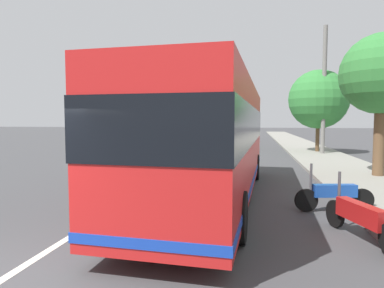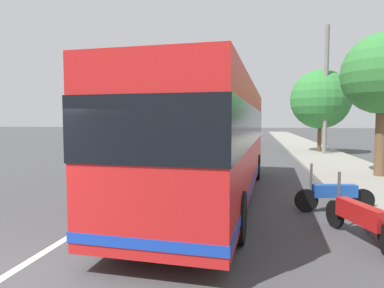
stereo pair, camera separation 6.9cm
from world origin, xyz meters
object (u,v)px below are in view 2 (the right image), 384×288
object	(u,v)px
roadside_tree_mid_block	(383,75)
motorcycle_angled	(334,194)
coach_bus	(213,136)
car_oncoming	(244,135)
roadside_tree_far_block	(320,99)
car_behind_bus	(238,139)
motorcycle_nearest_curb	(359,217)
utility_pole	(326,91)

from	to	relation	value
roadside_tree_mid_block	motorcycle_angled	bearing A→B (deg)	152.19
coach_bus	motorcycle_angled	distance (m)	3.65
motorcycle_angled	car_oncoming	size ratio (longest dim) A/B	0.46
roadside_tree_far_block	car_behind_bus	bearing A→B (deg)	51.96
motorcycle_angled	car_behind_bus	world-z (taller)	car_behind_bus
car_behind_bus	roadside_tree_far_block	bearing A→B (deg)	-126.61
motorcycle_nearest_curb	car_behind_bus	world-z (taller)	car_behind_bus
motorcycle_nearest_curb	roadside_tree_far_block	bearing A→B (deg)	-27.17
motorcycle_nearest_curb	roadside_tree_far_block	xyz separation A→B (m)	(18.11, -2.41, 3.37)
utility_pole	motorcycle_nearest_curb	bearing A→B (deg)	171.50
coach_bus	car_oncoming	size ratio (longest dim) A/B	2.52
motorcycle_nearest_curb	roadside_tree_mid_block	bearing A→B (deg)	-40.38
roadside_tree_mid_block	utility_pole	size ratio (longest dim) A/B	0.67
roadside_tree_far_block	utility_pole	distance (m)	1.45
roadside_tree_far_block	coach_bus	bearing A→B (deg)	159.47
roadside_tree_mid_block	utility_pole	world-z (taller)	utility_pole
motorcycle_angled	roadside_tree_far_block	size ratio (longest dim) A/B	0.34
roadside_tree_far_block	utility_pole	bearing A→B (deg)	-176.34
motorcycle_angled	car_oncoming	world-z (taller)	car_oncoming
motorcycle_angled	motorcycle_nearest_curb	bearing A→B (deg)	78.54
roadside_tree_mid_block	car_behind_bus	bearing A→B (deg)	22.88
utility_pole	roadside_tree_mid_block	bearing A→B (deg)	-177.79
coach_bus	utility_pole	world-z (taller)	utility_pole
car_oncoming	utility_pole	size ratio (longest dim) A/B	0.51
coach_bus	roadside_tree_far_block	distance (m)	16.26
roadside_tree_mid_block	utility_pole	distance (m)	9.22
car_behind_bus	motorcycle_nearest_curb	bearing A→B (deg)	-169.61
coach_bus	roadside_tree_mid_block	xyz separation A→B (m)	(4.53, -6.10, 2.26)
roadside_tree_mid_block	utility_pole	bearing A→B (deg)	2.21
roadside_tree_far_block	roadside_tree_mid_block	bearing A→B (deg)	-177.61
car_oncoming	utility_pole	bearing A→B (deg)	-152.74
motorcycle_nearest_curb	car_behind_bus	bearing A→B (deg)	-10.62
motorcycle_angled	utility_pole	bearing A→B (deg)	-111.36
coach_bus	motorcycle_nearest_curb	bearing A→B (deg)	-129.99
motorcycle_nearest_curb	motorcycle_angled	size ratio (longest dim) A/B	1.07
roadside_tree_mid_block	motorcycle_nearest_curb	bearing A→B (deg)	159.20
motorcycle_angled	roadside_tree_mid_block	distance (m)	7.15
coach_bus	utility_pole	xyz separation A→B (m)	(13.74, -5.75, 2.44)
car_oncoming	roadside_tree_far_block	size ratio (longest dim) A/B	0.74
motorcycle_angled	roadside_tree_mid_block	world-z (taller)	roadside_tree_mid_block
motorcycle_nearest_curb	roadside_tree_mid_block	size ratio (longest dim) A/B	0.38
car_oncoming	car_behind_bus	bearing A→B (deg)	-177.03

